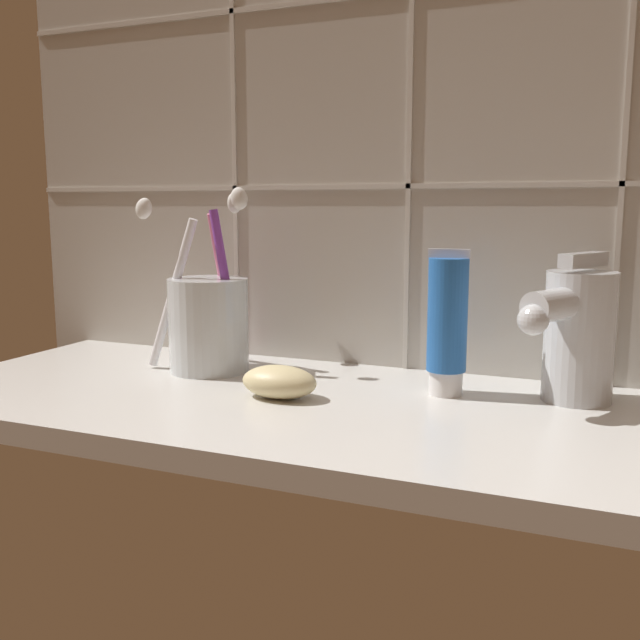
# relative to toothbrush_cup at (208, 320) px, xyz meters

# --- Properties ---
(sink_counter) EXTENTS (0.79, 0.31, 0.02)m
(sink_counter) POSITION_rel_toothbrush_cup_xyz_m (0.17, -0.06, -0.06)
(sink_counter) COLOR silver
(sink_counter) RESTS_ON ground
(tile_wall_backsplash) EXTENTS (0.89, 0.02, 0.55)m
(tile_wall_backsplash) POSITION_rel_toothbrush_cup_xyz_m (0.17, 0.09, 0.20)
(tile_wall_backsplash) COLOR #B7B2A8
(tile_wall_backsplash) RESTS_ON ground
(toothbrush_cup) EXTENTS (0.12, 0.11, 0.19)m
(toothbrush_cup) POSITION_rel_toothbrush_cup_xyz_m (0.00, 0.00, 0.00)
(toothbrush_cup) COLOR silver
(toothbrush_cup) RESTS_ON sink_counter
(toothpaste_tube) EXTENTS (0.04, 0.04, 0.13)m
(toothpaste_tube) POSITION_rel_toothbrush_cup_xyz_m (0.25, -0.00, 0.01)
(toothpaste_tube) COLOR white
(toothpaste_tube) RESTS_ON sink_counter
(sink_faucet) EXTENTS (0.07, 0.11, 0.13)m
(sink_faucet) POSITION_rel_toothbrush_cup_xyz_m (0.35, 0.02, 0.01)
(sink_faucet) COLOR silver
(sink_faucet) RESTS_ON sink_counter
(soap_bar) EXTENTS (0.07, 0.04, 0.03)m
(soap_bar) POSITION_rel_toothbrush_cup_xyz_m (0.11, -0.07, -0.04)
(soap_bar) COLOR beige
(soap_bar) RESTS_ON sink_counter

